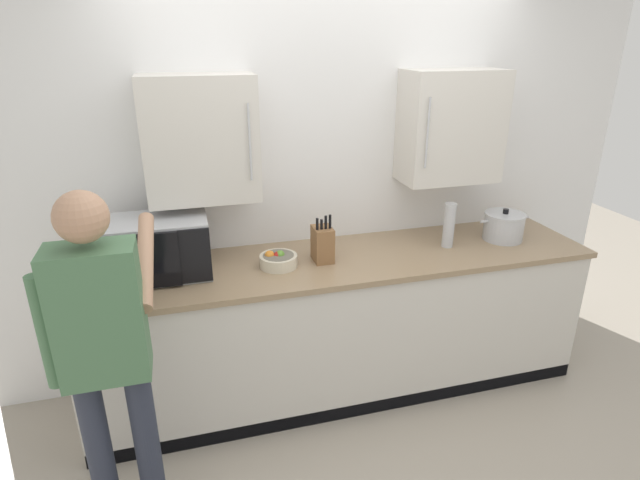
% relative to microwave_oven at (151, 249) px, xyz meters
% --- Properties ---
extents(ground_plane, '(9.27, 9.27, 0.00)m').
position_rel_microwave_oven_xyz_m(ground_plane, '(1.09, -0.71, -1.09)').
color(ground_plane, '#9E9384').
extents(back_wall_tiled, '(4.27, 0.44, 2.75)m').
position_rel_microwave_oven_xyz_m(back_wall_tiled, '(1.09, 0.32, 0.34)').
color(back_wall_tiled, white).
rests_on(back_wall_tiled, ground_plane).
extents(counter_unit, '(3.11, 0.72, 0.92)m').
position_rel_microwave_oven_xyz_m(counter_unit, '(1.09, -0.04, -0.63)').
color(counter_unit, beige).
rests_on(counter_unit, ground_plane).
extents(microwave_oven, '(0.57, 0.38, 0.33)m').
position_rel_microwave_oven_xyz_m(microwave_oven, '(0.00, 0.00, 0.00)').
color(microwave_oven, '#B7BABF').
rests_on(microwave_oven, counter_unit).
extents(thermos_flask, '(0.07, 0.07, 0.29)m').
position_rel_microwave_oven_xyz_m(thermos_flask, '(1.79, -0.05, -0.02)').
color(thermos_flask, '#B7BABF').
rests_on(thermos_flask, counter_unit).
extents(stock_pot, '(0.35, 0.26, 0.21)m').
position_rel_microwave_oven_xyz_m(stock_pot, '(2.21, -0.04, -0.07)').
color(stock_pot, '#B7BABF').
rests_on(stock_pot, counter_unit).
extents(knife_block, '(0.11, 0.15, 0.29)m').
position_rel_microwave_oven_xyz_m(knife_block, '(0.97, -0.05, -0.06)').
color(knife_block, brown).
rests_on(knife_block, counter_unit).
extents(fruit_bowl, '(0.22, 0.22, 0.10)m').
position_rel_microwave_oven_xyz_m(fruit_bowl, '(0.70, -0.06, -0.12)').
color(fruit_bowl, beige).
rests_on(fruit_bowl, counter_unit).
extents(person_figure, '(0.46, 0.59, 1.66)m').
position_rel_microwave_oven_xyz_m(person_figure, '(-0.17, -0.79, -0.10)').
color(person_figure, '#282D3D').
rests_on(person_figure, ground_plane).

